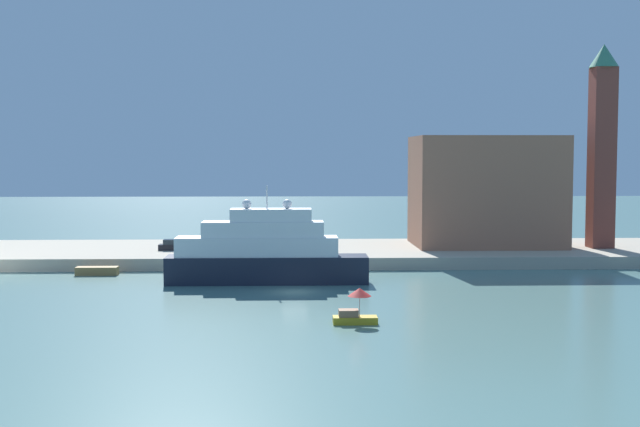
{
  "coord_description": "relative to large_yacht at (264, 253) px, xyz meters",
  "views": [
    {
      "loc": [
        -0.29,
        -85.09,
        14.06
      ],
      "look_at": [
        2.79,
        6.0,
        7.69
      ],
      "focal_mm": 46.97,
      "sensor_mm": 36.0,
      "label": 1
    }
  ],
  "objects": [
    {
      "name": "ground",
      "position": [
        3.34,
        -6.37,
        -3.3
      ],
      "size": [
        400.0,
        400.0,
        0.0
      ],
      "primitive_type": "plane",
      "color": "slate"
    },
    {
      "name": "quay_dock",
      "position": [
        3.34,
        21.31,
        -2.53
      ],
      "size": [
        110.0,
        23.37,
        1.54
      ],
      "primitive_type": "cube",
      "color": "#ADA38E",
      "rests_on": "ground"
    },
    {
      "name": "large_yacht",
      "position": [
        0.0,
        0.0,
        0.0
      ],
      "size": [
        22.1,
        4.1,
        10.72
      ],
      "color": "black",
      "rests_on": "ground"
    },
    {
      "name": "small_motorboat",
      "position": [
        8.37,
        -22.57,
        -2.02
      ],
      "size": [
        3.71,
        1.97,
        3.02
      ],
      "color": "#B7991E",
      "rests_on": "ground"
    },
    {
      "name": "work_barge",
      "position": [
        -19.85,
        6.83,
        -2.81
      ],
      "size": [
        4.85,
        1.59,
        0.98
      ],
      "primitive_type": "cube",
      "color": "olive",
      "rests_on": "ground"
    },
    {
      "name": "harbor_building",
      "position": [
        29.97,
        23.59,
        5.81
      ],
      "size": [
        19.86,
        13.64,
        15.14
      ],
      "primitive_type": "cube",
      "color": "#9E664C",
      "rests_on": "quay_dock"
    },
    {
      "name": "bell_tower",
      "position": [
        44.84,
        20.06,
        12.79
      ],
      "size": [
        3.91,
        3.91,
        27.34
      ],
      "color": "brown",
      "rests_on": "quay_dock"
    },
    {
      "name": "parked_car",
      "position": [
        -12.49,
        18.99,
        -1.16
      ],
      "size": [
        4.15,
        1.69,
        1.42
      ],
      "color": "black",
      "rests_on": "quay_dock"
    },
    {
      "name": "person_figure",
      "position": [
        -6.92,
        18.8,
        -0.91
      ],
      "size": [
        0.36,
        0.36,
        1.82
      ],
      "color": "#334C8C",
      "rests_on": "quay_dock"
    },
    {
      "name": "mooring_bollard",
      "position": [
        2.36,
        10.86,
        -1.33
      ],
      "size": [
        0.46,
        0.46,
        0.86
      ],
      "primitive_type": "cylinder",
      "color": "black",
      "rests_on": "quay_dock"
    }
  ]
}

